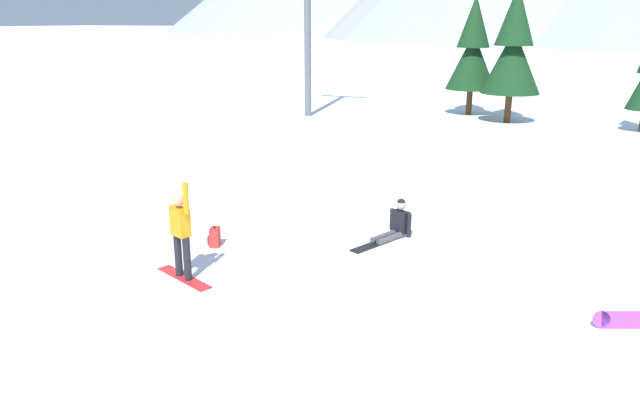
% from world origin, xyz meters
% --- Properties ---
extents(ground_plane, '(800.00, 800.00, 0.00)m').
position_xyz_m(ground_plane, '(0.00, 0.00, 0.00)').
color(ground_plane, white).
extents(snowboarder_foreground, '(1.58, 0.83, 2.04)m').
position_xyz_m(snowboarder_foreground, '(-3.43, -0.30, 0.97)').
color(snowboarder_foreground, red).
rests_on(snowboarder_foreground, ground_plane).
extents(snowboarder_midground, '(1.05, 1.76, 0.93)m').
position_xyz_m(snowboarder_midground, '(-0.24, 3.74, 0.32)').
color(snowboarder_midground, '#4C4C51').
rests_on(snowboarder_midground, ground_plane).
extents(backpack_red, '(0.34, 0.37, 0.47)m').
position_xyz_m(backpack_red, '(-3.87, 1.49, 0.21)').
color(backpack_red, red).
rests_on(backpack_red, ground_plane).
extents(pine_tree_short, '(2.90, 2.90, 6.65)m').
position_xyz_m(pine_tree_short, '(-0.06, 22.27, 3.63)').
color(pine_tree_short, '#472D19').
rests_on(pine_tree_short, ground_plane).
extents(pine_tree_leaning, '(2.67, 2.67, 6.28)m').
position_xyz_m(pine_tree_leaning, '(-2.35, 24.12, 3.43)').
color(pine_tree_leaning, '#472D19').
rests_on(pine_tree_leaning, ground_plane).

